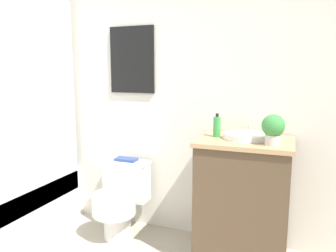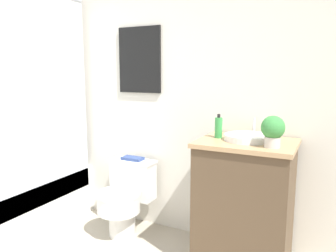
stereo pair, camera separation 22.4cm
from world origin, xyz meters
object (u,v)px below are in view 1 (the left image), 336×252
(sink, at_px, (246,136))
(potted_plant, at_px, (273,128))
(toilet, at_px, (120,198))
(book_on_tank, at_px, (126,159))
(soap_bottle, at_px, (217,127))

(sink, xyz_separation_m, potted_plant, (0.18, -0.14, 0.09))
(toilet, distance_m, potted_plant, 1.38)
(potted_plant, relative_size, book_on_tank, 1.06)
(toilet, xyz_separation_m, soap_bottle, (0.80, -0.00, 0.65))
(book_on_tank, bearing_deg, soap_bottle, -8.87)
(potted_plant, bearing_deg, book_on_tank, 167.57)
(toilet, xyz_separation_m, book_on_tank, (0.00, 0.12, 0.30))
(toilet, bearing_deg, soap_bottle, -0.27)
(potted_plant, distance_m, book_on_tank, 1.27)
(potted_plant, height_order, book_on_tank, potted_plant)
(sink, relative_size, soap_bottle, 2.07)
(toilet, distance_m, book_on_tank, 0.32)
(sink, height_order, soap_bottle, soap_bottle)
(sink, xyz_separation_m, book_on_tank, (-1.00, 0.12, -0.30))
(soap_bottle, relative_size, potted_plant, 0.86)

